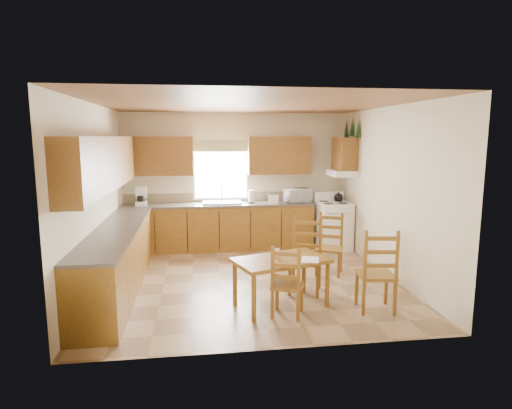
{
  "coord_description": "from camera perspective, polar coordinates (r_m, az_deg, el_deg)",
  "views": [
    {
      "loc": [
        -0.78,
        -6.4,
        2.23
      ],
      "look_at": [
        0.15,
        0.3,
        1.15
      ],
      "focal_mm": 30.0,
      "sensor_mm": 36.0,
      "label": 1
    }
  ],
  "objects": [
    {
      "name": "chair_near_left",
      "position": [
        5.43,
        4.22,
        -10.06
      ],
      "size": [
        0.49,
        0.48,
        0.91
      ],
      "primitive_type": "cube",
      "rotation": [
        0.0,
        0.0,
        2.76
      ],
      "color": "brown",
      "rests_on": "floor"
    },
    {
      "name": "window_valance",
      "position": [
        8.61,
        -4.75,
        7.83
      ],
      "size": [
        1.19,
        0.01,
        0.24
      ],
      "primitive_type": "cube",
      "color": "#44602F",
      "rests_on": "wall_back"
    },
    {
      "name": "floor",
      "position": [
        6.82,
        -0.92,
        -10.01
      ],
      "size": [
        4.5,
        4.5,
        0.0
      ],
      "primitive_type": "plane",
      "color": "#997854",
      "rests_on": "ground"
    },
    {
      "name": "microwave",
      "position": [
        8.63,
        5.58,
        1.21
      ],
      "size": [
        0.52,
        0.42,
        0.27
      ],
      "primitive_type": "imported",
      "rotation": [
        0.0,
        0.0,
        0.23
      ],
      "color": "white",
      "rests_on": "counter_back"
    },
    {
      "name": "ceiling",
      "position": [
        6.47,
        -0.98,
        13.24
      ],
      "size": [
        4.5,
        4.5,
        0.0
      ],
      "primitive_type": "plane",
      "color": "brown",
      "rests_on": "floor"
    },
    {
      "name": "window_frame",
      "position": [
        8.66,
        -4.71,
        4.53
      ],
      "size": [
        1.13,
        0.02,
        1.18
      ],
      "primitive_type": "cube",
      "color": "white",
      "rests_on": "wall_back"
    },
    {
      "name": "backsplash",
      "position": [
        8.74,
        -5.17,
        1.0
      ],
      "size": [
        3.75,
        0.01,
        0.18
      ],
      "primitive_type": "cube",
      "color": "#867555",
      "rests_on": "counter_back"
    },
    {
      "name": "chair_far_left",
      "position": [
        6.2,
        6.6,
        -6.85
      ],
      "size": [
        0.57,
        0.56,
        1.07
      ],
      "primitive_type": "cube",
      "rotation": [
        0.0,
        0.0,
        -0.35
      ],
      "color": "brown",
      "rests_on": "floor"
    },
    {
      "name": "upper_cab_back_left",
      "position": [
        8.53,
        -13.13,
        6.31
      ],
      "size": [
        1.41,
        0.33,
        0.75
      ],
      "primitive_type": "cube",
      "color": "brown",
      "rests_on": "wall_back"
    },
    {
      "name": "table_card",
      "position": [
        5.72,
        2.7,
        -6.42
      ],
      "size": [
        0.09,
        0.04,
        0.12
      ],
      "primitive_type": "cube",
      "rotation": [
        0.0,
        0.0,
        0.21
      ],
      "color": "white",
      "rests_on": "dining_table"
    },
    {
      "name": "toaster",
      "position": [
        8.48,
        2.33,
        0.74
      ],
      "size": [
        0.23,
        0.17,
        0.17
      ],
      "primitive_type": "cube",
      "rotation": [
        0.0,
        0.0,
        -0.22
      ],
      "color": "white",
      "rests_on": "counter_back"
    },
    {
      "name": "upper_cab_left",
      "position": [
        6.4,
        -19.74,
        5.18
      ],
      "size": [
        0.33,
        3.6,
        0.75
      ],
      "primitive_type": "cube",
      "color": "brown",
      "rests_on": "wall_left"
    },
    {
      "name": "window_pane",
      "position": [
        8.66,
        -4.71,
        4.53
      ],
      "size": [
        1.05,
        0.01,
        1.1
      ],
      "primitive_type": "cube",
      "color": "white",
      "rests_on": "wall_back"
    },
    {
      "name": "sink_basin",
      "position": [
        8.46,
        -4.56,
        0.27
      ],
      "size": [
        0.75,
        0.45,
        0.04
      ],
      "primitive_type": "cube",
      "color": "silver",
      "rests_on": "counter_back"
    },
    {
      "name": "chair_far_right",
      "position": [
        7.06,
        9.76,
        -5.31
      ],
      "size": [
        0.54,
        0.53,
        0.99
      ],
      "primitive_type": "cube",
      "rotation": [
        0.0,
        0.0,
        -0.43
      ],
      "color": "brown",
      "rests_on": "floor"
    },
    {
      "name": "lower_cab_back",
      "position": [
        8.55,
        -5.02,
        -3.05
      ],
      "size": [
        3.75,
        0.6,
        0.88
      ],
      "primitive_type": "cube",
      "color": "brown",
      "rests_on": "floor"
    },
    {
      "name": "coffeemaker",
      "position": [
        8.48,
        -15.09,
        1.01
      ],
      "size": [
        0.21,
        0.24,
        0.34
      ],
      "primitive_type": "cube",
      "rotation": [
        0.0,
        0.0,
        -0.04
      ],
      "color": "white",
      "rests_on": "counter_back"
    },
    {
      "name": "wall_right",
      "position": [
        7.14,
        17.3,
        1.57
      ],
      "size": [
        4.5,
        4.5,
        0.0
      ],
      "primitive_type": "plane",
      "color": "beige",
      "rests_on": "floor"
    },
    {
      "name": "counter_back",
      "position": [
        8.47,
        -5.06,
        -0.01
      ],
      "size": [
        3.75,
        0.63,
        0.04
      ],
      "primitive_type": "cube",
      "color": "#554C47",
      "rests_on": "lower_cab_back"
    },
    {
      "name": "wall_front",
      "position": [
        4.32,
        2.68,
        -2.69
      ],
      "size": [
        4.5,
        4.5,
        0.0
      ],
      "primitive_type": "plane",
      "color": "beige",
      "rests_on": "floor"
    },
    {
      "name": "paper_towel",
      "position": [
        8.48,
        -0.68,
        1.05
      ],
      "size": [
        0.13,
        0.13,
        0.26
      ],
      "primitive_type": "cylinder",
      "rotation": [
        0.0,
        0.0,
        -0.23
      ],
      "color": "white",
      "rests_on": "counter_back"
    },
    {
      "name": "dining_table",
      "position": [
        5.75,
        3.35,
        -10.3
      ],
      "size": [
        1.36,
        1.04,
        0.65
      ],
      "primitive_type": "cube",
      "rotation": [
        0.0,
        0.0,
        0.33
      ],
      "color": "brown",
      "rests_on": "floor"
    },
    {
      "name": "upper_cab_stove",
      "position": [
        8.55,
        11.73,
        6.66
      ],
      "size": [
        0.33,
        0.62,
        0.62
      ],
      "primitive_type": "cube",
      "color": "brown",
      "rests_on": "wall_right"
    },
    {
      "name": "stove",
      "position": [
        8.65,
        10.2,
        -2.87
      ],
      "size": [
        0.66,
        0.68,
        0.93
      ],
      "primitive_type": "cube",
      "rotation": [
        0.0,
        0.0,
        0.06
      ],
      "color": "white",
      "rests_on": "floor"
    },
    {
      "name": "pine_decal_a",
      "position": [
        8.29,
        13.44,
        9.86
      ],
      "size": [
        0.22,
        0.22,
        0.36
      ],
      "primitive_type": "cone",
      "color": "#16401A",
      "rests_on": "wall_right"
    },
    {
      "name": "chair_near_right",
      "position": [
        5.76,
        15.73,
        -8.34
      ],
      "size": [
        0.51,
        0.49,
        1.08
      ],
      "primitive_type": "cube",
      "rotation": [
        0.0,
        0.0,
        3.01
      ],
      "color": "brown",
      "rests_on": "floor"
    },
    {
      "name": "table_paper",
      "position": [
        5.64,
        7.23,
        -7.29
      ],
      "size": [
        0.3,
        0.35,
        0.0
      ],
      "primitive_type": "cube",
      "rotation": [
        0.0,
        0.0,
        -0.3
      ],
      "color": "white",
      "rests_on": "dining_table"
    },
    {
      "name": "lower_cab_left",
      "position": [
        6.61,
        -17.93,
        -7.1
      ],
      "size": [
        0.6,
        3.6,
        0.88
      ],
      "primitive_type": "cube",
      "color": "brown",
      "rests_on": "floor"
    },
    {
      "name": "wall_back",
      "position": [
        8.73,
        -2.74,
        3.27
      ],
      "size": [
        4.5,
        4.5,
        0.0
      ],
      "primitive_type": "plane",
      "color": "beige",
      "rests_on": "floor"
    },
    {
      "name": "pine_decal_c",
      "position": [
        8.89,
        11.93,
        9.84
      ],
      "size": [
        0.22,
        0.22,
        0.36
      ],
      "primitive_type": "cone",
      "color": "#16401A",
      "rests_on": "wall_right"
    },
    {
      "name": "range_hood",
      "position": [
        8.56,
        11.33,
        4.13
      ],
      "size": [
        0.44,
        0.62,
        0.12
      ],
      "primitive_type": "cube",
      "color": "white",
      "rests_on": "wall_right"
    },
    {
      "name": "wall_left",
      "position": [
        6.63,
        -20.64,
        0.86
      ],
      "size": [
        4.5,
        4.5,
        0.0
      ],
      "primitive_type": "plane",
      "color": "beige",
      "rests_on": "floor"
    },
    {
      "name": "counter_left",
      "position": [
        6.5,
        -18.12,
        -3.2
      ],
      "size": [
        0.63,
        3.6,
        0.04
      ],
      "primitive_type": "cube",
      "color": "#554C47",
      "rests_on": "lower_cab_left"
    },
    {
      "name": "pine_decal_b",
      "position": [
        8.59,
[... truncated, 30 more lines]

